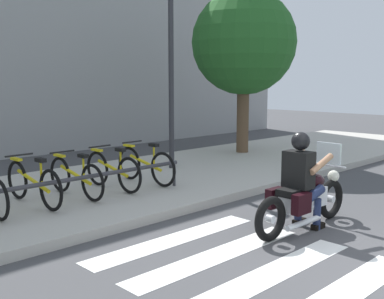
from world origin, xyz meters
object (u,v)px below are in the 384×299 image
at_px(bicycle_3, 76,177).
at_px(street_lamp, 171,59).
at_px(bicycle_5, 145,165).
at_px(bike_rack, 72,181).
at_px(rider, 302,174).
at_px(motorcycle, 304,198).
at_px(bicycle_2, 33,183).
at_px(tree_near_rack, 244,43).
at_px(bicycle_4, 113,170).

bearing_deg(bicycle_3, street_lamp, 15.96).
height_order(bicycle_5, bike_rack, bicycle_5).
bearing_deg(rider, motorcycle, -3.66).
xyz_separation_m(motorcycle, bicycle_2, (-2.45, 3.46, 0.06)).
xyz_separation_m(motorcycle, tree_near_rack, (4.34, 4.71, 2.70)).
distance_m(street_lamp, tree_near_rack, 3.10).
xyz_separation_m(bicycle_2, bicycle_4, (1.53, -0.00, -0.00)).
distance_m(bicycle_2, bike_rack, 0.68).
height_order(motorcycle, tree_near_rack, tree_near_rack).
bearing_deg(street_lamp, rider, -107.86).
height_order(bicycle_4, tree_near_rack, tree_near_rack).
distance_m(bicycle_4, street_lamp, 3.17).
distance_m(motorcycle, bicycle_5, 3.46).
xyz_separation_m(rider, tree_near_rack, (4.41, 4.71, 2.33)).
xyz_separation_m(bike_rack, tree_near_rack, (6.40, 1.81, 2.58)).
xyz_separation_m(bicycle_3, tree_near_rack, (6.02, 1.25, 2.65)).
bearing_deg(bike_rack, rider, -55.58).
bearing_deg(bicycle_5, bicycle_2, 179.99).
bearing_deg(bicycle_4, rider, -76.38).
bearing_deg(tree_near_rack, rider, -133.17).
xyz_separation_m(bicycle_4, street_lamp, (2.22, 0.86, 2.10)).
bearing_deg(bike_rack, bicycle_5, 16.12).
bearing_deg(bicycle_4, bicycle_2, 179.98).
distance_m(bicycle_3, street_lamp, 3.75).
relative_size(bike_rack, tree_near_rack, 0.96).
xyz_separation_m(motorcycle, bike_rack, (-2.06, 2.90, 0.12)).
bearing_deg(tree_near_rack, bicycle_2, -169.52).
xyz_separation_m(street_lamp, tree_near_rack, (3.03, 0.40, 0.55)).
distance_m(bike_rack, street_lamp, 4.18).
xyz_separation_m(bicycle_5, tree_near_rack, (4.48, 1.26, 2.64)).
bearing_deg(bike_rack, bicycle_4, 25.72).
xyz_separation_m(rider, bicycle_4, (-0.84, 3.45, -0.31)).
relative_size(bicycle_5, tree_near_rack, 0.36).
bearing_deg(rider, bicycle_2, 124.46).
bearing_deg(rider, street_lamp, 72.14).
bearing_deg(motorcycle, bicycle_5, 92.45).
distance_m(rider, bicycle_5, 3.46).
bearing_deg(bicycle_5, motorcycle, -87.55).
bearing_deg(bicycle_2, bike_rack, -55.32).
xyz_separation_m(bicycle_2, tree_near_rack, (6.78, 1.26, 2.64)).
distance_m(rider, bike_rack, 3.52).
relative_size(motorcycle, bicycle_3, 1.32).
bearing_deg(motorcycle, bicycle_3, 115.93).
bearing_deg(rider, tree_near_rack, 46.83).
distance_m(motorcycle, bike_rack, 3.56).
xyz_separation_m(motorcycle, bicycle_3, (-1.68, 3.46, 0.05)).
bearing_deg(bike_rack, bicycle_2, 124.68).
height_order(bike_rack, tree_near_rack, tree_near_rack).
height_order(motorcycle, bicycle_4, motorcycle).
distance_m(bicycle_5, tree_near_rack, 5.35).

